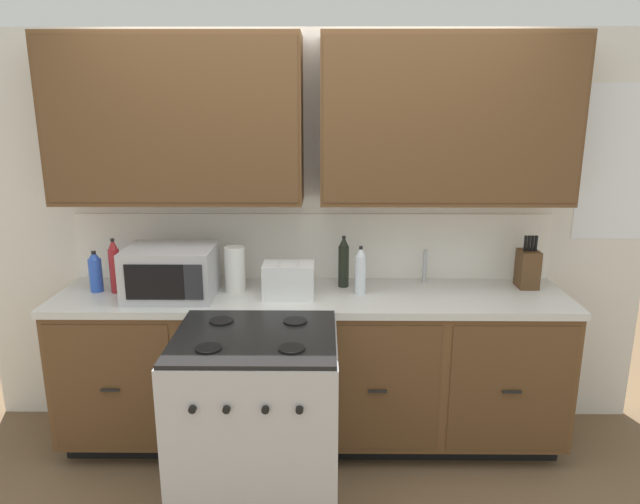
{
  "coord_description": "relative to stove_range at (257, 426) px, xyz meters",
  "views": [
    {
      "loc": [
        0.07,
        -2.8,
        1.98
      ],
      "look_at": [
        0.05,
        0.27,
        1.18
      ],
      "focal_mm": 32.52,
      "sensor_mm": 36.0,
      "label": 1
    }
  ],
  "objects": [
    {
      "name": "stove_range",
      "position": [
        0.0,
        0.0,
        0.0
      ],
      "size": [
        0.76,
        0.68,
        0.95
      ],
      "color": "#B7B7BC",
      "rests_on": "ground_plane"
    },
    {
      "name": "paper_towel_roll",
      "position": [
        -0.19,
        0.67,
        0.59
      ],
      "size": [
        0.12,
        0.12,
        0.26
      ],
      "primitive_type": "cylinder",
      "color": "white",
      "rests_on": "counter_run"
    },
    {
      "name": "bottle_dark",
      "position": [
        0.43,
        0.76,
        0.6
      ],
      "size": [
        0.06,
        0.06,
        0.3
      ],
      "color": "black",
      "rests_on": "counter_run"
    },
    {
      "name": "counter_run",
      "position": [
        0.25,
        0.63,
        0.01
      ],
      "size": [
        2.88,
        0.64,
        0.93
      ],
      "color": "black",
      "rests_on": "ground_plane"
    },
    {
      "name": "bottle_red",
      "position": [
        -0.86,
        0.65,
        0.61
      ],
      "size": [
        0.06,
        0.06,
        0.31
      ],
      "color": "maroon",
      "rests_on": "counter_run"
    },
    {
      "name": "microwave",
      "position": [
        -0.52,
        0.57,
        0.6
      ],
      "size": [
        0.48,
        0.37,
        0.28
      ],
      "color": "#B7B7BC",
      "rests_on": "counter_run"
    },
    {
      "name": "knife_block",
      "position": [
        1.5,
        0.76,
        0.57
      ],
      "size": [
        0.11,
        0.14,
        0.31
      ],
      "color": "#52361E",
      "rests_on": "counter_run"
    },
    {
      "name": "ground_plane",
      "position": [
        0.25,
        0.33,
        -0.47
      ],
      "size": [
        8.0,
        8.0,
        0.0
      ],
      "primitive_type": "plane",
      "color": "brown"
    },
    {
      "name": "bottle_blue",
      "position": [
        -0.98,
        0.66,
        0.57
      ],
      "size": [
        0.07,
        0.07,
        0.24
      ],
      "color": "blue",
      "rests_on": "counter_run"
    },
    {
      "name": "bottle_clear",
      "position": [
        0.52,
        0.63,
        0.59
      ],
      "size": [
        0.06,
        0.06,
        0.28
      ],
      "color": "silver",
      "rests_on": "counter_run"
    },
    {
      "name": "wall_unit",
      "position": [
        0.25,
        0.83,
        1.16
      ],
      "size": [
        4.05,
        0.4,
        2.38
      ],
      "color": "white",
      "rests_on": "ground_plane"
    },
    {
      "name": "sink_faucet",
      "position": [
        0.92,
        0.84,
        0.56
      ],
      "size": [
        0.02,
        0.02,
        0.2
      ],
      "primitive_type": "cylinder",
      "color": "#B2B5BA",
      "rests_on": "counter_run"
    },
    {
      "name": "toaster",
      "position": [
        0.12,
        0.57,
        0.55
      ],
      "size": [
        0.28,
        0.18,
        0.19
      ],
      "color": "white",
      "rests_on": "counter_run"
    }
  ]
}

